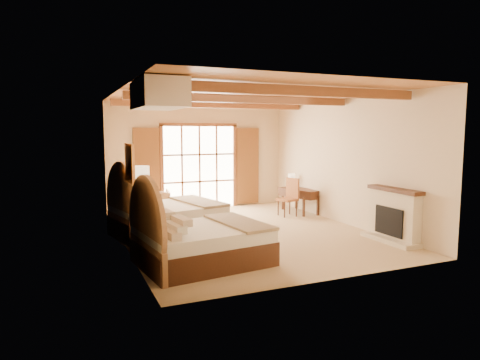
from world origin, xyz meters
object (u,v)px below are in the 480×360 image
bed_far (161,216)px  desk (300,200)px  nightstand (142,237)px  armchair (154,204)px  bed_near (194,240)px

bed_far → desk: (4.33, 1.19, -0.08)m
nightstand → armchair: (0.88, 3.15, 0.10)m
bed_far → desk: size_ratio=1.89×
bed_near → armchair: bearing=80.3°
bed_near → desk: (4.26, 3.53, -0.06)m
armchair → desk: size_ratio=0.61×
armchair → nightstand: bearing=83.1°
nightstand → desk: (4.97, 2.35, 0.08)m
bed_near → bed_far: 2.33m
bed_near → bed_far: bearing=84.2°
bed_far → armchair: (0.24, 1.99, -0.07)m
nightstand → armchair: bearing=82.9°
nightstand → bed_far: bearing=69.5°
nightstand → bed_near: bearing=-50.6°
nightstand → desk: bearing=33.8°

